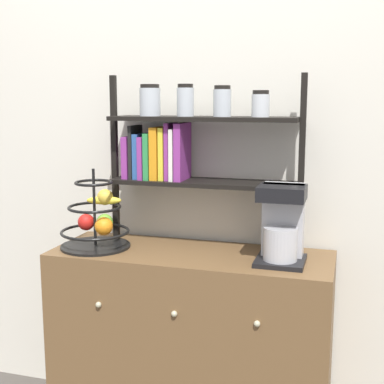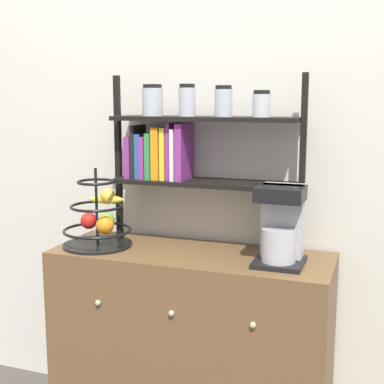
{
  "view_description": "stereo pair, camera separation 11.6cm",
  "coord_description": "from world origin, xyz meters",
  "views": [
    {
      "loc": [
        0.62,
        -1.84,
        1.45
      ],
      "look_at": [
        0.01,
        0.21,
        1.08
      ],
      "focal_mm": 50.0,
      "sensor_mm": 36.0,
      "label": 1
    },
    {
      "loc": [
        0.73,
        -1.8,
        1.45
      ],
      "look_at": [
        0.01,
        0.21,
        1.08
      ],
      "focal_mm": 50.0,
      "sensor_mm": 36.0,
      "label": 2
    }
  ],
  "objects": [
    {
      "name": "sideboard",
      "position": [
        0.0,
        0.21,
        0.41
      ],
      "size": [
        1.16,
        0.44,
        0.83
      ],
      "color": "brown",
      "rests_on": "ground_plane"
    },
    {
      "name": "shelf_hutch",
      "position": [
        -0.07,
        0.33,
        1.27
      ],
      "size": [
        0.84,
        0.2,
        0.73
      ],
      "color": "black",
      "rests_on": "sideboard"
    },
    {
      "name": "coffee_maker",
      "position": [
        0.38,
        0.19,
        0.98
      ],
      "size": [
        0.19,
        0.2,
        0.3
      ],
      "color": "black",
      "rests_on": "sideboard"
    },
    {
      "name": "fruit_stand",
      "position": [
        -0.41,
        0.18,
        0.94
      ],
      "size": [
        0.3,
        0.3,
        0.34
      ],
      "color": "black",
      "rests_on": "sideboard"
    },
    {
      "name": "wall_back",
      "position": [
        0.0,
        0.46,
        1.3
      ],
      "size": [
        7.0,
        0.05,
        2.6
      ],
      "primitive_type": "cube",
      "color": "silver",
      "rests_on": "ground_plane"
    }
  ]
}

